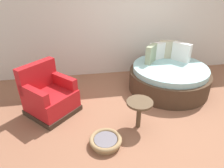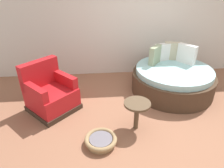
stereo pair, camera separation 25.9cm
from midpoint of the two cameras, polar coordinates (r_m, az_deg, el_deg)
name	(u,v)px [view 2 (the right image)]	position (r m, az deg, el deg)	size (l,w,h in m)	color
ground_plane	(153,119)	(3.92, 13.45, -9.55)	(8.00, 8.00, 0.02)	#936047
back_wall	(136,19)	(5.21, 8.23, 17.63)	(8.00, 0.12, 2.78)	silver
round_daybed	(172,79)	(4.75, 18.07, 1.36)	(1.78, 1.78, 0.98)	#473323
red_armchair	(50,94)	(4.03, -15.19, -2.75)	(1.13, 1.13, 0.94)	#38281E
pet_basket	(101,140)	(3.28, -0.81, -15.58)	(0.51, 0.51, 0.13)	#9E7F56
side_table	(137,107)	(3.39, 9.23, -6.56)	(0.44, 0.44, 0.52)	brown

